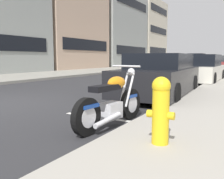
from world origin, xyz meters
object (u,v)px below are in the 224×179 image
Objects in this scene: parked_car_near_corner at (209,66)px; parked_car_second_in_row at (220,64)px; crossing_truck at (202,61)px; fire_hydrant at (161,109)px; parked_motorcycle at (112,103)px; parked_car_mid_block at (160,76)px; parked_car_across_street at (201,69)px.

parked_car_near_corner reaches higher than parked_car_second_in_row.
crossing_truck is (16.98, 3.45, 0.19)m from parked_car_near_corner.
parked_car_second_in_row reaches higher than fire_hydrant.
crossing_truck is at bearing 12.44° from parked_motorcycle.
crossing_truck is (11.19, 3.50, 0.20)m from parked_car_second_in_row.
parked_car_second_in_row is at bearing -2.58° from parked_car_mid_block.
crossing_truck is (32.14, 3.97, 0.44)m from parked_motorcycle.
parked_car_across_street reaches higher than parked_motorcycle.
parked_car_across_street and parked_car_second_in_row have the same top height.
crossing_truck is at bearing 17.44° from parked_car_second_in_row.
parked_motorcycle is at bearing -176.65° from parked_car_mid_block.
crossing_truck reaches higher than parked_motorcycle.
parked_car_mid_block is 1.10× the size of parked_car_second_in_row.
parked_car_second_in_row is at bearing 6.69° from parked_motorcycle.
parked_motorcycle is 0.44× the size of parked_car_mid_block.
parked_car_mid_block is at bearing 100.14° from crossing_truck.
parked_motorcycle reaches higher than fire_hydrant.
parked_car_near_corner reaches higher than parked_car_mid_block.
parked_car_across_street is 1.06× the size of parked_car_second_in_row.
parked_car_near_corner is (11.22, 0.09, 0.01)m from parked_car_mid_block.
crossing_truck is 33.40m from fire_hydrant.
fire_hydrant is at bearing -172.07° from parked_car_near_corner.
parked_motorcycle is at bearing -178.63° from parked_car_second_in_row.
parked_car_second_in_row is at bearing 4.40° from fire_hydrant.
parked_car_second_in_row is 0.74× the size of crossing_truck.
parked_car_mid_block is at bearing 18.75° from fire_hydrant.
fire_hydrant is (-16.02, -1.72, -0.07)m from parked_car_near_corner.
parked_car_across_street is (5.49, -0.34, -0.01)m from parked_car_mid_block.
parked_car_second_in_row reaches higher than parked_car_mid_block.
parked_car_second_in_row is at bearing 2.86° from parked_car_across_street.
parked_car_mid_block is at bearing -179.75° from parked_car_second_in_row.
parked_motorcycle is at bearing 54.45° from fire_hydrant.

